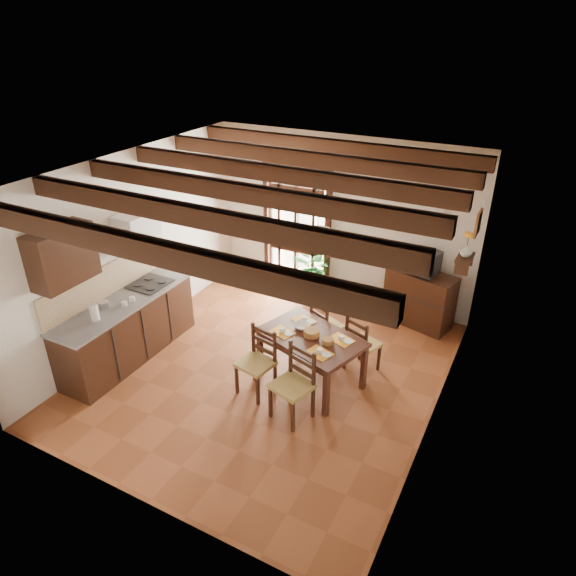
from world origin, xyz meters
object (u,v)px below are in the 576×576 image
Objects in this scene: chair_near_right at (293,397)px; chair_far_right at (362,354)px; pendant_lamp at (318,236)px; chair_near_left at (257,374)px; chair_far_left at (326,335)px; dining_table at (311,342)px; potted_plant at (314,270)px; sideboard at (419,298)px; kitchen_counter at (128,328)px; crt_tv at (424,262)px.

chair_near_right is 1.35m from chair_far_right.
chair_far_right is 1.93m from pendant_lamp.
chair_near_left reaches higher than chair_far_right.
pendant_lamp is at bearing 124.38° from chair_far_left.
dining_table is 0.82m from chair_near_right.
chair_far_left is at bearing 116.16° from dining_table.
chair_far_left is at bearing -58.12° from potted_plant.
chair_near_right is 2.99m from sideboard.
kitchen_counter is 4.46m from sideboard.
potted_plant is 2.40× the size of pendant_lamp.
potted_plant reaches higher than crt_tv.
chair_far_right is (3.09, 1.22, -0.20)m from kitchen_counter.
chair_near_right is 1.13× the size of pendant_lamp.
chair_far_right is (1.05, 1.08, -0.02)m from chair_near_left.
dining_table is at bearing -97.83° from sideboard.
chair_near_right is 2.99m from potted_plant.
chair_far_left is 1.57m from potted_plant.
chair_near_left is 1.97m from pendant_lamp.
dining_table is at bearing 114.18° from chair_near_right.
dining_table is 1.45× the size of sideboard.
sideboard is at bearing 39.33° from kitchen_counter.
kitchen_counter is 3.13m from pendant_lamp.
chair_near_left is 2.64m from potted_plant.
crt_tv is at bearing 85.50° from dining_table.
sideboard is at bearing 85.56° from dining_table.
pendant_lamp is at bearing 60.49° from chair_far_right.
dining_table is 1.65× the size of chair_near_left.
crt_tv is (1.41, 2.68, 0.79)m from chair_near_left.
chair_far_right reaches higher than chair_far_left.
kitchen_counter is 3.19m from potted_plant.
chair_near_left is at bearing 178.17° from chair_near_right.
kitchen_counter is at bearing 41.90° from chair_far_right.
kitchen_counter is at bearing 55.05° from chair_far_left.
crt_tv is at bearing 90.97° from chair_near_right.
chair_near_left reaches higher than sideboard.
chair_far_left is 0.99× the size of chair_far_right.
pendant_lamp reaches higher than chair_near_left.
kitchen_counter reaches higher than dining_table.
sideboard is at bearing -82.41° from chair_far_right.
dining_table is at bearing 123.13° from chair_far_left.
kitchen_counter is 2.44× the size of chair_near_left.
dining_table is 0.75× the size of potted_plant.
chair_far_left is at bearing -111.97° from crt_tv.
chair_near_left is at bearing 4.00° from kitchen_counter.
kitchen_counter is 2.64× the size of chair_far_left.
pendant_lamp is (2.57, 0.78, 1.60)m from kitchen_counter.
dining_table is 1.80× the size of pendant_lamp.
chair_near_left is (-0.52, -0.54, -0.34)m from dining_table.
potted_plant reaches higher than chair_near_right.
crt_tv is (0.99, 1.39, 0.81)m from chair_far_left.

